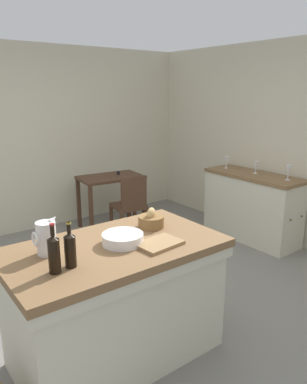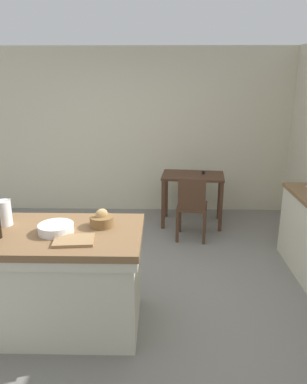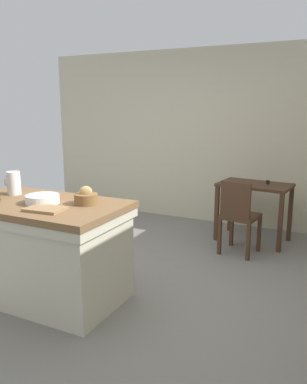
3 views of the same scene
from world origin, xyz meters
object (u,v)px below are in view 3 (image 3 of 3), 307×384
wash_bowl (43,199)px  wooden_chair (239,215)px  island_table (42,246)px  writing_desk (255,193)px  cutting_board (45,209)px  pitcher (14,183)px  bread_basket (86,198)px

wash_bowl → wooden_chair: bearing=55.4°
island_table → writing_desk: (1.41, 2.44, 0.15)m
island_table → wash_bowl: wash_bowl is taller
wooden_chair → cutting_board: bearing=-118.2°
island_table → pitcher: size_ratio=5.80×
writing_desk → cutting_board: cutting_board is taller
island_table → wash_bowl: size_ratio=5.23×
island_table → wooden_chair: bearing=53.9°
island_table → cutting_board: (0.25, -0.20, 0.43)m
wash_bowl → cutting_board: size_ratio=0.95×
bread_basket → cutting_board: bread_basket is taller
pitcher → island_table: bearing=-17.1°
pitcher → bread_basket: bearing=-0.6°
writing_desk → wooden_chair: bearing=-95.3°
island_table → bread_basket: (0.42, 0.13, 0.48)m
pitcher → cutting_board: (0.69, -0.34, -0.10)m
writing_desk → pitcher: pitcher is taller
cutting_board → bread_basket: bearing=62.1°
bread_basket → wooden_chair: bearing=61.7°
island_table → writing_desk: size_ratio=1.62×
writing_desk → cutting_board: 2.90m
island_table → pitcher: (-0.44, 0.14, 0.54)m
wash_bowl → island_table: bearing=159.6°
pitcher → cutting_board: 0.77m
island_table → wooden_chair: (1.35, 1.86, -0.00)m
wooden_chair → cutting_board: (-1.11, -2.06, 0.43)m
wooden_chair → bread_basket: (-0.93, -1.73, 0.48)m
cutting_board → wooden_chair: bearing=61.8°
island_table → bread_basket: size_ratio=7.49×
island_table → bread_basket: bread_basket is taller
writing_desk → cutting_board: bearing=-113.7°
island_table → pitcher: bearing=162.9°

